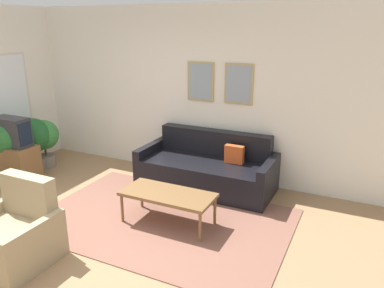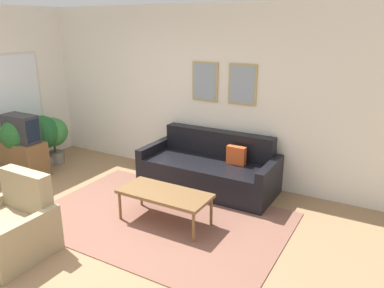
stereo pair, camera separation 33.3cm
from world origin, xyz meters
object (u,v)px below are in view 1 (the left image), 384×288
at_px(couch, 207,169).
at_px(tv, 11,132).
at_px(potted_plant_tall, 11,140).
at_px(armchair, 14,236).
at_px(coffee_table, 168,196).

relative_size(couch, tv, 3.37).
relative_size(couch, potted_plant_tall, 2.05).
distance_m(tv, armchair, 2.38).
xyz_separation_m(couch, coffee_table, (0.00, -1.23, 0.09)).
height_order(coffee_table, armchair, armchair).
height_order(coffee_table, tv, tv).
distance_m(tv, potted_plant_tall, 0.18).
distance_m(couch, tv, 3.08).
bearing_deg(armchair, tv, 140.30).
bearing_deg(potted_plant_tall, couch, 19.47).
bearing_deg(potted_plant_tall, armchair, -40.11).
relative_size(coffee_table, armchair, 1.33).
distance_m(coffee_table, potted_plant_tall, 2.96).
bearing_deg(potted_plant_tall, coffee_table, -3.82).
relative_size(tv, potted_plant_tall, 0.61).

